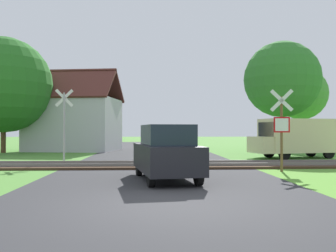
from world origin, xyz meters
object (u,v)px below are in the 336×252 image
(parked_car, at_px, (166,152))
(tree_left, at_px, (4,85))
(crossing_sign_far, at_px, (64,120))
(house, at_px, (75,122))
(tree_right, at_px, (282,79))
(stop_sign_near, at_px, (282,126))
(tree_far, at_px, (301,94))
(mail_truck, at_px, (296,137))

(parked_car, bearing_deg, tree_left, 117.28)
(crossing_sign_far, bearing_deg, parked_car, -60.58)
(house, bearing_deg, tree_right, -7.87)
(stop_sign_near, relative_size, house, 0.43)
(crossing_sign_far, distance_m, tree_far, 21.40)
(stop_sign_near, distance_m, tree_far, 18.81)
(tree_far, distance_m, parked_car, 23.06)
(crossing_sign_far, height_order, tree_right, tree_right)
(crossing_sign_far, distance_m, tree_right, 15.11)
(house, bearing_deg, crossing_sign_far, -72.28)
(tree_right, bearing_deg, tree_left, 174.71)
(crossing_sign_far, height_order, mail_truck, crossing_sign_far)
(crossing_sign_far, height_order, house, house)
(house, height_order, mail_truck, house)
(tree_left, xyz_separation_m, tree_far, (23.18, 4.22, -0.10))
(mail_truck, bearing_deg, stop_sign_near, 140.84)
(stop_sign_near, distance_m, house, 18.93)
(tree_left, height_order, mail_truck, tree_left)
(crossing_sign_far, distance_m, tree_left, 10.82)
(crossing_sign_far, distance_m, mail_truck, 12.78)
(crossing_sign_far, xyz_separation_m, tree_far, (17.02, 12.70, 2.61))
(stop_sign_near, xyz_separation_m, parked_car, (-4.58, -2.22, -0.89))
(mail_truck, bearing_deg, tree_far, -37.48)
(stop_sign_near, relative_size, tree_far, 0.46)
(crossing_sign_far, relative_size, tree_left, 0.44)
(house, distance_m, mail_truck, 16.69)
(tree_left, bearing_deg, house, 31.70)
(stop_sign_near, distance_m, crossing_sign_far, 10.18)
(tree_left, height_order, parked_car, tree_left)
(crossing_sign_far, xyz_separation_m, parked_car, (4.70, -6.42, -1.19))
(crossing_sign_far, height_order, tree_far, tree_far)
(tree_right, bearing_deg, stop_sign_near, -109.94)
(tree_left, xyz_separation_m, parked_car, (10.85, -14.89, -3.90))
(parked_car, bearing_deg, stop_sign_near, 17.09)
(tree_far, xyz_separation_m, mail_truck, (-4.53, -10.18, -3.45))
(crossing_sign_far, relative_size, house, 0.48)
(tree_left, xyz_separation_m, mail_truck, (18.65, -5.95, -3.55))
(house, relative_size, mail_truck, 1.44)
(stop_sign_near, distance_m, parked_car, 5.16)
(house, distance_m, tree_left, 5.82)
(parked_car, bearing_deg, mail_truck, 40.08)
(tree_right, relative_size, mail_truck, 1.47)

